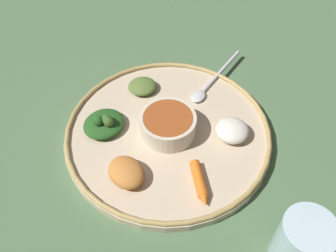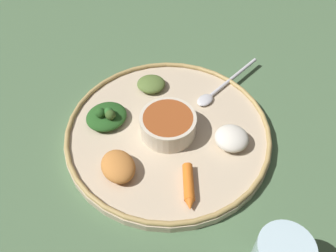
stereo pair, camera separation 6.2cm
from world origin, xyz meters
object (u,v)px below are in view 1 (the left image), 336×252
Objects in this scene: drinking_glass at (301,244)px; spoon at (210,84)px; carrot_near_spoon at (200,182)px; center_bowl at (168,124)px; greens_pile at (104,123)px.

spoon is at bearing 28.58° from drinking_glass.
carrot_near_spoon is (-0.22, -0.02, 0.00)m from spoon.
greens_pile is at bearing 98.14° from center_bowl.
drinking_glass is at bearing -151.42° from spoon.
drinking_glass reaches higher than carrot_near_spoon.
center_bowl is 1.07× the size of drinking_glass.
drinking_glass reaches higher than greens_pile.
spoon is 2.19× the size of carrot_near_spoon.
greens_pile is at bearing 131.89° from spoon.
drinking_glass reaches higher than center_bowl.
carrot_near_spoon is at bearing -113.51° from greens_pile.
center_bowl reaches higher than carrot_near_spoon.
drinking_glass is (-0.17, -0.21, 0.00)m from center_bowl.
greens_pile is at bearing 64.84° from drinking_glass.
spoon is 0.21m from greens_pile.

